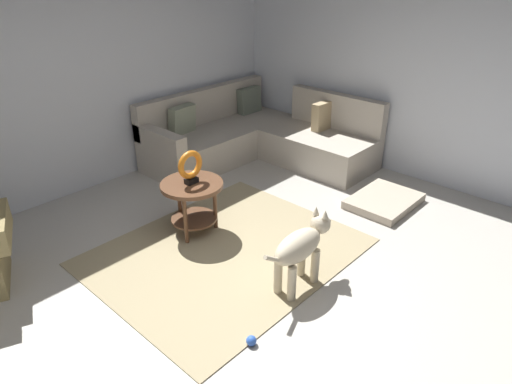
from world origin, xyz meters
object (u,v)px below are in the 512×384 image
at_px(sectional_couch, 257,138).
at_px(dog_toy_ball, 251,341).
at_px(side_table, 192,194).
at_px(dog_bed_mat, 384,201).
at_px(dog, 301,247).
at_px(torus_sculpture, 190,166).

bearing_deg(sectional_couch, dog_toy_ball, -137.94).
height_order(side_table, dog_bed_mat, side_table).
bearing_deg(dog, sectional_couch, 139.51).
distance_m(torus_sculpture, dog, 1.33).
bearing_deg(dog, dog_bed_mat, 94.95).
relative_size(sectional_couch, dog, 2.65).
relative_size(torus_sculpture, dog, 0.38).
bearing_deg(dog, dog_toy_ball, -78.46).
bearing_deg(dog_toy_ball, dog_bed_mat, 7.64).
bearing_deg(dog_toy_ball, side_table, 63.77).
relative_size(side_table, dog_bed_mat, 0.75).
xyz_separation_m(sectional_couch, dog_toy_ball, (-2.52, -2.27, -0.25)).
height_order(dog_bed_mat, dog, dog).
distance_m(sectional_couch, torus_sculpture, 2.03).
xyz_separation_m(side_table, dog_bed_mat, (1.79, -1.11, -0.37)).
relative_size(sectional_couch, side_table, 3.75).
bearing_deg(torus_sculpture, side_table, 0.00).
height_order(dog_bed_mat, dog_toy_ball, dog_bed_mat).
distance_m(sectional_couch, side_table, 1.99).
bearing_deg(dog_bed_mat, dog_toy_ball, -172.36).
relative_size(torus_sculpture, dog_bed_mat, 0.41).
height_order(sectional_couch, dog_bed_mat, sectional_couch).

